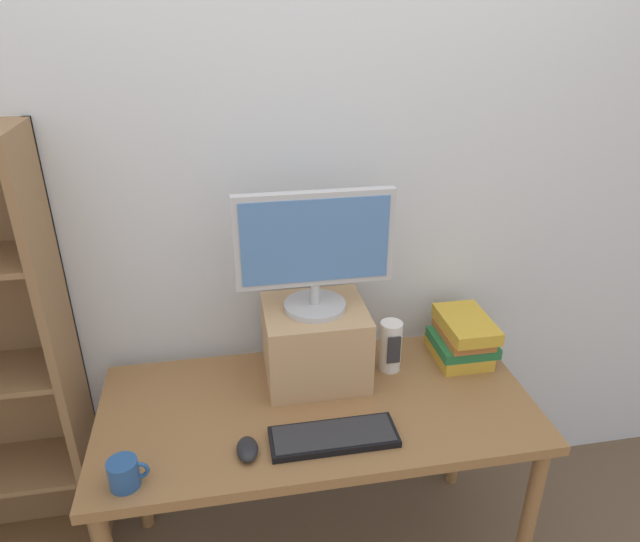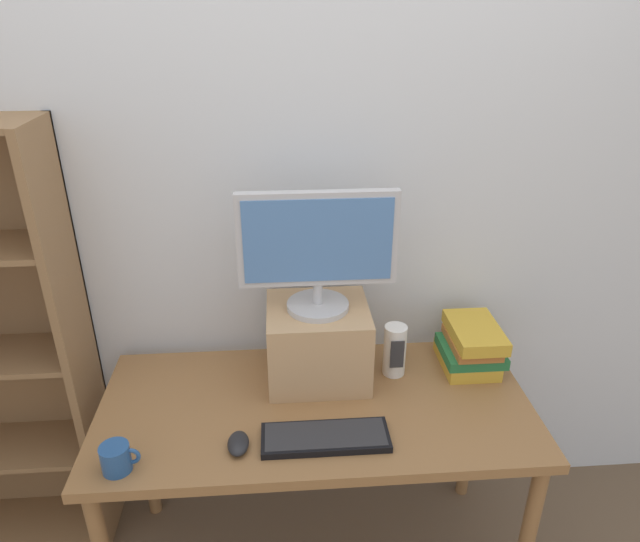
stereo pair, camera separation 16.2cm
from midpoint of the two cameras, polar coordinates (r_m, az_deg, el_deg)
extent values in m
cube|color=silver|center=(2.04, -4.66, 6.62)|extent=(7.00, 0.08, 2.60)
cube|color=olive|center=(1.94, -2.71, -13.55)|extent=(1.42, 0.67, 0.04)
cylinder|color=olive|center=(2.18, 17.83, -23.37)|extent=(0.05, 0.05, 0.72)
cylinder|color=olive|center=(2.44, -19.80, -17.23)|extent=(0.05, 0.05, 0.72)
cylinder|color=olive|center=(2.54, 11.98, -14.17)|extent=(0.05, 0.05, 0.72)
cube|color=olive|center=(2.18, -25.88, -8.89)|extent=(0.03, 0.28, 1.64)
cube|color=tan|center=(1.98, -2.84, -7.20)|extent=(0.34, 0.31, 0.27)
cylinder|color=#B7B7BA|center=(1.91, -2.94, -3.54)|extent=(0.21, 0.21, 0.02)
cylinder|color=#B7B7BA|center=(1.89, -2.97, -2.29)|extent=(0.03, 0.03, 0.07)
cube|color=#B7B7BA|center=(1.80, -3.11, 3.15)|extent=(0.51, 0.04, 0.31)
cube|color=#4C7AB7|center=(1.79, -3.03, 2.91)|extent=(0.47, 0.00, 0.28)
cube|color=black|center=(1.79, -1.32, -16.35)|extent=(0.39, 0.14, 0.02)
cube|color=#28282B|center=(1.78, -1.32, -16.05)|extent=(0.36, 0.12, 0.00)
ellipsoid|color=black|center=(1.77, -10.02, -17.22)|extent=(0.06, 0.10, 0.04)
cube|color=gold|center=(2.18, 11.60, -7.88)|extent=(0.18, 0.23, 0.05)
cube|color=#236B38|center=(2.15, 11.98, -7.06)|extent=(0.21, 0.21, 0.04)
cube|color=#AD662D|center=(2.13, 12.04, -6.23)|extent=(0.16, 0.23, 0.03)
cube|color=gold|center=(2.12, 12.31, -5.24)|extent=(0.17, 0.26, 0.05)
cylinder|color=#234C84|center=(1.75, -21.71, -18.40)|extent=(0.08, 0.08, 0.08)
torus|color=#234C84|center=(1.74, -20.32, -18.29)|extent=(0.06, 0.01, 0.06)
cylinder|color=silver|center=(2.04, 4.79, -7.55)|extent=(0.08, 0.08, 0.19)
cube|color=#2D2D30|center=(2.00, 5.11, -7.96)|extent=(0.05, 0.00, 0.11)
camera|label=1|loc=(0.08, -92.65, -1.27)|focal=32.00mm
camera|label=2|loc=(0.08, 87.35, 1.27)|focal=32.00mm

